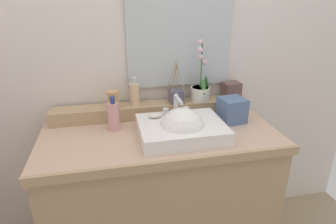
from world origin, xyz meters
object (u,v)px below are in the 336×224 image
at_px(tumbler_cup, 113,100).
at_px(reed_diffuser, 176,96).
at_px(soap_dispenser, 135,93).
at_px(tissue_box, 232,110).
at_px(sink_basin, 182,130).
at_px(soap_bar, 155,116).
at_px(potted_plant, 200,90).
at_px(trinket_box, 231,90).
at_px(lotion_bottle, 114,116).

height_order(tumbler_cup, reed_diffuser, reed_diffuser).
height_order(soap_dispenser, reed_diffuser, reed_diffuser).
bearing_deg(tissue_box, sink_basin, -158.53).
bearing_deg(tumbler_cup, soap_bar, -40.39).
xyz_separation_m(potted_plant, trinket_box, (0.20, 0.02, -0.02)).
relative_size(soap_bar, lotion_bottle, 0.38).
bearing_deg(sink_basin, soap_bar, 139.16).
xyz_separation_m(tumbler_cup, trinket_box, (0.71, 0.03, -0.00)).
bearing_deg(potted_plant, reed_diffuser, -179.22).
bearing_deg(soap_bar, reed_diffuser, 49.92).
xyz_separation_m(potted_plant, reed_diffuser, (-0.15, -0.00, -0.03)).
bearing_deg(reed_diffuser, sink_basin, -98.06).
height_order(potted_plant, trinket_box, potted_plant).
bearing_deg(soap_bar, tumbler_cup, 139.61).
distance_m(sink_basin, lotion_bottle, 0.36).
relative_size(tumbler_cup, reed_diffuser, 0.38).
bearing_deg(potted_plant, sink_basin, -123.12).
distance_m(potted_plant, tissue_box, 0.22).
relative_size(sink_basin, soap_bar, 5.97).
bearing_deg(trinket_box, sink_basin, -147.82).
bearing_deg(tumbler_cup, tissue_box, -13.00).
relative_size(lotion_bottle, tissue_box, 1.37).
height_order(reed_diffuser, trinket_box, reed_diffuser).
distance_m(sink_basin, tissue_box, 0.34).
distance_m(sink_basin, reed_diffuser, 0.30).
distance_m(soap_dispenser, trinket_box, 0.59).
distance_m(tumbler_cup, reed_diffuser, 0.36).
bearing_deg(soap_bar, lotion_bottle, 165.29).
relative_size(tumbler_cup, lotion_bottle, 0.52).
height_order(reed_diffuser, tissue_box, reed_diffuser).
bearing_deg(tissue_box, tumbler_cup, 167.00).
xyz_separation_m(soap_bar, trinket_box, (0.51, 0.21, 0.04)).
height_order(trinket_box, tissue_box, trinket_box).
xyz_separation_m(reed_diffuser, tissue_box, (0.28, -0.16, -0.05)).
distance_m(soap_bar, reed_diffuser, 0.24).
distance_m(potted_plant, reed_diffuser, 0.15).
relative_size(tumbler_cup, trinket_box, 0.95).
bearing_deg(soap_bar, sink_basin, -40.84).
bearing_deg(potted_plant, tissue_box, -50.46).
bearing_deg(soap_dispenser, soap_bar, -67.61).
xyz_separation_m(soap_bar, reed_diffuser, (0.15, 0.18, 0.03)).
distance_m(sink_basin, potted_plant, 0.36).
distance_m(potted_plant, lotion_bottle, 0.53).
distance_m(trinket_box, tissue_box, 0.20).
distance_m(soap_bar, tissue_box, 0.43).
bearing_deg(tumbler_cup, sink_basin, -40.55).
xyz_separation_m(sink_basin, trinket_box, (0.39, 0.31, 0.09)).
height_order(soap_bar, tissue_box, tissue_box).
bearing_deg(tumbler_cup, soap_dispenser, 11.00).
relative_size(trinket_box, lotion_bottle, 0.54).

